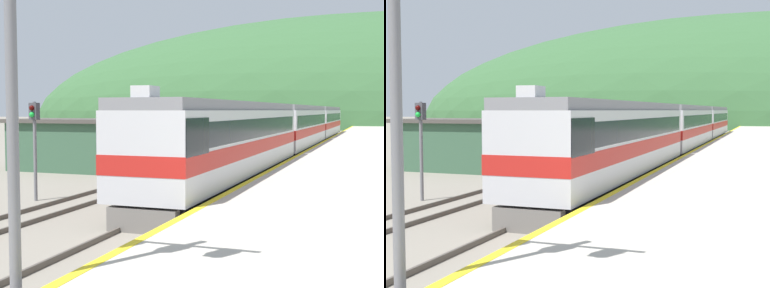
# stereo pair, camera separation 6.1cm
# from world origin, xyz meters

# --- Properties ---
(track_main) EXTENTS (1.52, 180.00, 0.16)m
(track_main) POSITION_xyz_m (0.00, 70.00, 0.08)
(track_main) COLOR #4C443D
(track_main) RESTS_ON ground
(track_siding) EXTENTS (1.52, 180.00, 0.16)m
(track_siding) POSITION_xyz_m (-4.76, 70.00, 0.08)
(track_siding) COLOR #4C443D
(track_siding) RESTS_ON ground
(platform) EXTENTS (6.42, 140.00, 0.87)m
(platform) POSITION_xyz_m (4.88, 50.00, 0.43)
(platform) COLOR #BCB5A5
(platform) RESTS_ON ground
(distant_hills) EXTENTS (185.88, 83.64, 55.82)m
(distant_hills) POSITION_xyz_m (0.00, 139.96, 0.00)
(distant_hills) COLOR #335B33
(distant_hills) RESTS_ON ground
(station_shed) EXTENTS (7.74, 4.77, 3.26)m
(station_shed) POSITION_xyz_m (-11.60, 25.03, 1.65)
(station_shed) COLOR #385B42
(station_shed) RESTS_ON ground
(express_train_lead_car) EXTENTS (3.02, 20.46, 4.57)m
(express_train_lead_car) POSITION_xyz_m (0.00, 20.24, 2.30)
(express_train_lead_car) COLOR black
(express_train_lead_car) RESTS_ON ground
(carriage_second) EXTENTS (3.01, 19.45, 4.21)m
(carriage_second) POSITION_xyz_m (0.00, 41.30, 2.29)
(carriage_second) COLOR black
(carriage_second) RESTS_ON ground
(carriage_third) EXTENTS (3.01, 19.45, 4.21)m
(carriage_third) POSITION_xyz_m (0.00, 61.64, 2.29)
(carriage_third) COLOR black
(carriage_third) RESTS_ON ground
(siding_train) EXTENTS (2.90, 40.19, 3.69)m
(siding_train) POSITION_xyz_m (-4.76, 59.18, 1.91)
(siding_train) COLOR black
(siding_train) RESTS_ON ground
(signal_post_siding) EXTENTS (0.36, 0.42, 4.17)m
(signal_post_siding) POSITION_xyz_m (-6.75, 14.31, 2.98)
(signal_post_siding) COLOR slate
(signal_post_siding) RESTS_ON ground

